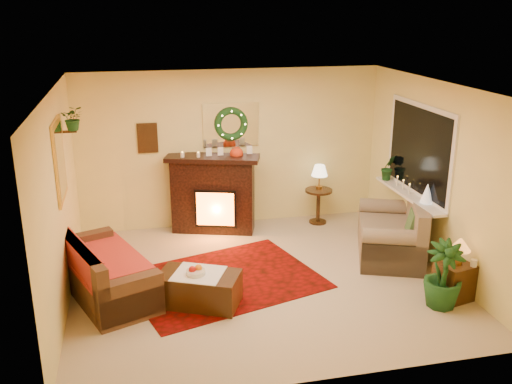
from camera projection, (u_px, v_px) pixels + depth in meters
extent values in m
plane|color=beige|center=(262.00, 280.00, 7.75)|extent=(5.00, 5.00, 0.00)
plane|color=white|center=(262.00, 88.00, 6.94)|extent=(5.00, 5.00, 0.00)
plane|color=#EFD88C|center=(231.00, 149.00, 9.44)|extent=(5.00, 5.00, 0.00)
plane|color=#EFD88C|center=(317.00, 262.00, 5.26)|extent=(5.00, 5.00, 0.00)
plane|color=#EFD88C|center=(59.00, 203.00, 6.83)|extent=(4.50, 4.50, 0.00)
plane|color=#EFD88C|center=(438.00, 177.00, 7.87)|extent=(4.50, 4.50, 0.00)
cube|color=#6F1105|center=(224.00, 280.00, 7.74)|extent=(2.89, 2.47, 0.01)
cube|color=brown|center=(105.00, 264.00, 7.25)|extent=(1.41, 1.98, 0.78)
cube|color=red|center=(102.00, 256.00, 7.40)|extent=(0.87, 1.42, 0.02)
cube|color=black|center=(213.00, 199.00, 9.30)|extent=(1.38, 0.79, 1.21)
sphere|color=red|center=(236.00, 154.00, 9.12)|extent=(0.21, 0.21, 0.21)
cylinder|color=#FFFCCD|center=(183.00, 158.00, 8.99)|extent=(0.06, 0.06, 0.18)
cylinder|color=silver|center=(198.00, 158.00, 9.00)|extent=(0.06, 0.06, 0.17)
cube|color=white|center=(231.00, 125.00, 9.29)|extent=(0.92, 0.02, 0.72)
torus|color=#194719|center=(231.00, 124.00, 9.25)|extent=(0.55, 0.11, 0.55)
cube|color=#381E11|center=(148.00, 138.00, 9.06)|extent=(0.32, 0.03, 0.48)
cube|color=gold|center=(59.00, 160.00, 6.97)|extent=(0.03, 0.84, 1.00)
imported|color=#194719|center=(74.00, 130.00, 7.63)|extent=(0.33, 0.28, 0.36)
cube|color=gray|center=(391.00, 228.00, 8.43)|extent=(1.37, 1.74, 0.88)
cube|color=white|center=(419.00, 150.00, 8.30)|extent=(0.03, 1.86, 1.36)
cube|color=black|center=(418.00, 150.00, 8.29)|extent=(0.02, 1.70, 1.22)
cube|color=white|center=(409.00, 195.00, 8.49)|extent=(0.22, 1.86, 0.04)
cone|color=white|center=(427.00, 193.00, 8.03)|extent=(0.18, 0.18, 0.28)
imported|color=#306226|center=(388.00, 168.00, 9.09)|extent=(0.29, 0.24, 0.53)
cylinder|color=#371D16|center=(318.00, 205.00, 9.70)|extent=(0.60, 0.60, 0.60)
cone|color=#FFF1C4|center=(320.00, 173.00, 9.57)|extent=(0.28, 0.28, 0.42)
cube|color=black|center=(454.00, 279.00, 7.19)|extent=(0.47, 0.47, 0.48)
cone|color=orange|center=(460.00, 245.00, 7.04)|extent=(0.26, 0.26, 0.38)
cube|color=#492D1B|center=(199.00, 289.00, 7.07)|extent=(1.12, 0.91, 0.41)
cylinder|color=silver|center=(196.00, 272.00, 6.97)|extent=(0.24, 0.24, 0.05)
imported|color=#2A5C27|center=(444.00, 273.00, 6.95)|extent=(1.57, 1.57, 2.55)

